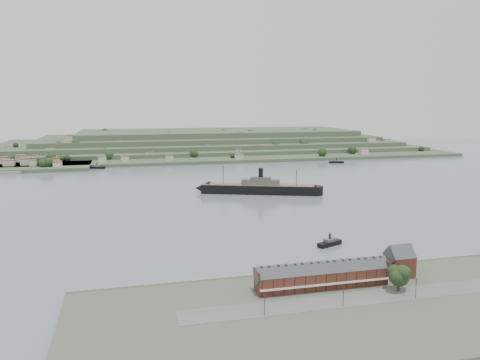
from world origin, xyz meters
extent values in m
plane|color=slate|center=(0.00, 0.00, 0.00)|extent=(1400.00, 1400.00, 0.00)
cube|color=#4C5142|center=(0.00, -188.00, 1.00)|extent=(220.00, 80.00, 2.00)
cube|color=gray|center=(0.00, -149.00, 1.30)|extent=(220.00, 2.00, 2.60)
cube|color=#595959|center=(0.00, -182.00, 2.05)|extent=(140.00, 12.00, 0.10)
cube|color=#452518|center=(-10.00, -168.00, 5.50)|extent=(55.00, 8.00, 7.00)
cube|color=#393B41|center=(-10.00, -168.00, 9.00)|extent=(55.60, 8.15, 8.15)
cube|color=#B7B0A2|center=(-10.00, -172.80, 5.00)|extent=(55.00, 1.60, 0.25)
cube|color=#452518|center=(-37.50, -168.00, 10.00)|extent=(0.50, 8.40, 3.00)
cube|color=#452518|center=(17.50, -168.00, 10.00)|extent=(0.50, 8.40, 3.00)
cube|color=#32241C|center=(-32.00, -168.00, 11.40)|extent=(0.90, 1.40, 3.20)
cube|color=#32241C|center=(-26.50, -168.00, 11.40)|extent=(0.90, 1.40, 3.20)
cube|color=#32241C|center=(-12.75, -168.00, 11.40)|extent=(0.90, 1.40, 3.20)
cube|color=#32241C|center=(-7.25, -168.00, 11.40)|extent=(0.90, 1.40, 3.20)
cube|color=#32241C|center=(6.50, -168.00, 11.40)|extent=(0.90, 1.40, 3.20)
cube|color=#32241C|center=(12.00, -168.00, 11.40)|extent=(0.90, 1.40, 3.20)
cube|color=#452518|center=(27.50, -164.00, 6.50)|extent=(10.00, 10.00, 9.00)
cube|color=#393B41|center=(27.50, -164.00, 11.00)|extent=(10.40, 10.18, 10.18)
cube|color=#34472F|center=(0.00, 360.00, 2.00)|extent=(760.00, 260.00, 4.00)
cube|color=#34472F|center=(20.00, 385.00, 6.50)|extent=(680.00, 220.00, 5.00)
cube|color=#34472F|center=(35.00, 400.00, 12.00)|extent=(600.00, 200.00, 6.00)
cube|color=#34472F|center=(50.00, 415.00, 18.50)|extent=(520.00, 180.00, 7.00)
cube|color=#34472F|center=(65.00, 430.00, 26.00)|extent=(440.00, 160.00, 8.00)
cube|color=#34472F|center=(-200.00, 250.00, 2.00)|extent=(150.00, 90.00, 4.00)
cube|color=gray|center=(-205.00, 208.00, 1.40)|extent=(22.00, 14.00, 2.80)
cube|color=black|center=(22.13, 36.02, 3.70)|extent=(93.68, 44.44, 7.40)
cone|color=black|center=(-22.55, 52.28, 3.70)|extent=(16.25, 16.25, 12.68)
cylinder|color=black|center=(66.80, 19.75, 3.70)|extent=(12.68, 12.68, 7.40)
cube|color=brown|center=(22.13, 36.02, 7.71)|extent=(91.33, 42.73, 0.63)
cube|color=#4C4A47|center=(24.11, 35.29, 10.04)|extent=(33.03, 19.78, 4.23)
cube|color=#4C4A47|center=(24.11, 35.29, 12.89)|extent=(18.41, 12.73, 2.64)
cylinder|color=black|center=(24.11, 35.29, 16.90)|extent=(3.80, 3.80, 9.51)
cylinder|color=#3B271B|center=(-5.67, 46.14, 14.79)|extent=(0.53, 0.53, 16.90)
cylinder|color=#3B271B|center=(51.91, 25.17, 13.73)|extent=(0.53, 0.53, 14.79)
cube|color=black|center=(19.18, -111.94, 1.21)|extent=(15.49, 9.69, 2.42)
cube|color=#4C4A47|center=(19.18, -111.94, 3.03)|extent=(7.53, 5.66, 1.82)
cylinder|color=black|center=(19.18, -111.94, 5.04)|extent=(1.01, 1.01, 3.53)
cube|color=black|center=(-117.14, 225.00, 1.23)|extent=(19.13, 9.72, 2.46)
cube|color=#4C4A47|center=(-117.14, 225.00, 3.07)|extent=(9.07, 6.10, 1.84)
cylinder|color=black|center=(-117.14, 225.00, 5.12)|extent=(1.02, 1.02, 3.58)
cube|color=black|center=(173.54, 204.27, 1.21)|extent=(18.81, 8.73, 2.42)
cube|color=#4C4A47|center=(173.54, 204.27, 3.03)|extent=(8.83, 5.65, 1.82)
cylinder|color=black|center=(173.54, 204.27, 5.04)|extent=(1.01, 1.01, 3.53)
cylinder|color=#3B271B|center=(17.63, -179.21, 4.22)|extent=(1.06, 1.06, 4.43)
sphere|color=black|center=(17.63, -179.21, 8.21)|extent=(7.98, 7.98, 7.98)
sphere|color=black|center=(19.84, -178.33, 9.09)|extent=(6.21, 6.21, 6.21)
sphere|color=black|center=(15.85, -180.54, 8.65)|extent=(5.67, 5.67, 5.67)
sphere|color=black|center=(18.07, -181.16, 10.42)|extent=(5.32, 5.32, 5.32)
camera|label=1|loc=(-85.33, -334.08, 75.84)|focal=35.00mm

